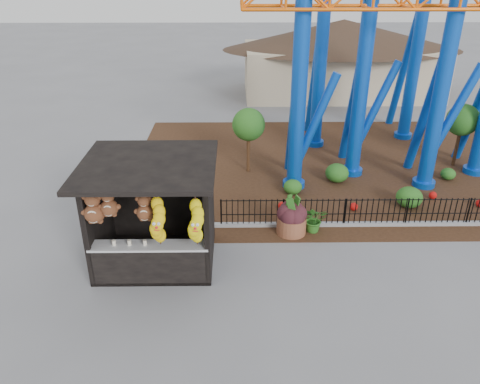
{
  "coord_description": "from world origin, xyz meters",
  "views": [
    {
      "loc": [
        -0.76,
        -10.16,
        7.76
      ],
      "look_at": [
        -0.61,
        1.5,
        2.0
      ],
      "focal_mm": 35.0,
      "sensor_mm": 36.0,
      "label": 1
    }
  ],
  "objects_px": {
    "prize_booth": "(152,218)",
    "terracotta_planter": "(291,225)",
    "potted_plant": "(314,219)",
    "roller_coaster": "(394,2)"
  },
  "relations": [
    {
      "from": "prize_booth",
      "to": "potted_plant",
      "type": "height_order",
      "value": "prize_booth"
    },
    {
      "from": "prize_booth",
      "to": "terracotta_planter",
      "type": "bearing_deg",
      "value": 22.78
    },
    {
      "from": "roller_coaster",
      "to": "terracotta_planter",
      "type": "xyz_separation_m",
      "value": [
        -4.09,
        -5.63,
        -6.16
      ]
    },
    {
      "from": "prize_booth",
      "to": "potted_plant",
      "type": "distance_m",
      "value": 5.22
    },
    {
      "from": "terracotta_planter",
      "to": "potted_plant",
      "type": "relative_size",
      "value": 1.09
    },
    {
      "from": "roller_coaster",
      "to": "terracotta_planter",
      "type": "height_order",
      "value": "roller_coaster"
    },
    {
      "from": "prize_booth",
      "to": "potted_plant",
      "type": "xyz_separation_m",
      "value": [
        4.77,
        1.8,
        -1.11
      ]
    },
    {
      "from": "prize_booth",
      "to": "terracotta_planter",
      "type": "relative_size",
      "value": 3.76
    },
    {
      "from": "prize_booth",
      "to": "roller_coaster",
      "type": "xyz_separation_m",
      "value": [
        8.13,
        7.33,
        4.9
      ]
    },
    {
      "from": "terracotta_planter",
      "to": "potted_plant",
      "type": "distance_m",
      "value": 0.75
    }
  ]
}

